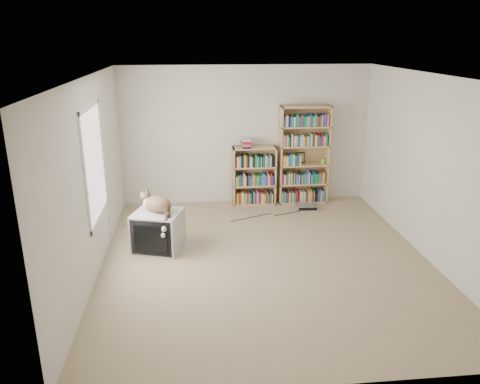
{
  "coord_description": "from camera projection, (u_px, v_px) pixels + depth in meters",
  "views": [
    {
      "loc": [
        -0.96,
        -5.81,
        2.96
      ],
      "look_at": [
        -0.26,
        1.0,
        0.68
      ],
      "focal_mm": 35.0,
      "sensor_mm": 36.0,
      "label": 1
    }
  ],
  "objects": [
    {
      "name": "floor",
      "position": [
        266.0,
        260.0,
        6.52
      ],
      "size": [
        4.5,
        5.0,
        0.01
      ],
      "primitive_type": "cube",
      "color": "tan",
      "rests_on": "ground"
    },
    {
      "name": "cat",
      "position": [
        159.0,
        207.0,
        6.64
      ],
      "size": [
        0.54,
        0.69,
        0.52
      ],
      "rotation": [
        0.0,
        0.0,
        -0.58
      ],
      "color": "#382517",
      "rests_on": "crt_tv"
    },
    {
      "name": "dvd_player",
      "position": [
        306.0,
        206.0,
        8.44
      ],
      "size": [
        0.39,
        0.29,
        0.09
      ],
      "primitive_type": "cube",
      "rotation": [
        0.0,
        0.0,
        -0.06
      ],
      "color": "#9F9EA3",
      "rests_on": "floor"
    },
    {
      "name": "bookcase_short",
      "position": [
        254.0,
        177.0,
        8.6
      ],
      "size": [
        0.78,
        0.3,
        1.07
      ],
      "color": "tan",
      "rests_on": "floor"
    },
    {
      "name": "ceiling",
      "position": [
        269.0,
        76.0,
        5.73
      ],
      "size": [
        4.5,
        5.0,
        0.02
      ],
      "primitive_type": "cube",
      "color": "white",
      "rests_on": "wall_back"
    },
    {
      "name": "green_mug",
      "position": [
        323.0,
        161.0,
        8.62
      ],
      "size": [
        0.09,
        0.09,
        0.1
      ],
      "primitive_type": "cylinder",
      "color": "#70AC31",
      "rests_on": "bookcase_tall"
    },
    {
      "name": "book_stack",
      "position": [
        246.0,
        144.0,
        8.32
      ],
      "size": [
        0.18,
        0.23,
        0.15
      ],
      "primitive_type": "cube",
      "color": "#A41526",
      "rests_on": "bookcase_short"
    },
    {
      "name": "wall_left",
      "position": [
        92.0,
        179.0,
        5.9
      ],
      "size": [
        0.02,
        5.0,
        2.5
      ],
      "primitive_type": "cube",
      "color": "beige",
      "rests_on": "floor"
    },
    {
      "name": "framed_print",
      "position": [
        301.0,
        157.0,
        8.66
      ],
      "size": [
        0.15,
        0.05,
        0.2
      ],
      "primitive_type": "cube",
      "rotation": [
        -0.17,
        0.0,
        0.0
      ],
      "color": "black",
      "rests_on": "bookcase_tall"
    },
    {
      "name": "crt_tv",
      "position": [
        158.0,
        230.0,
        6.79
      ],
      "size": [
        0.8,
        0.75,
        0.57
      ],
      "rotation": [
        0.0,
        0.0,
        -0.29
      ],
      "color": "#ACACAE",
      "rests_on": "floor"
    },
    {
      "name": "floor_cables",
      "position": [
        264.0,
        220.0,
        7.95
      ],
      "size": [
        1.2,
        0.7,
        0.01
      ],
      "primitive_type": null,
      "color": "black",
      "rests_on": "floor"
    },
    {
      "name": "wall_right",
      "position": [
        431.0,
        169.0,
        6.34
      ],
      "size": [
        0.02,
        5.0,
        2.5
      ],
      "primitive_type": "cube",
      "color": "beige",
      "rests_on": "floor"
    },
    {
      "name": "bookcase_tall",
      "position": [
        303.0,
        157.0,
        8.58
      ],
      "size": [
        0.9,
        0.3,
        1.8
      ],
      "color": "tan",
      "rests_on": "floor"
    },
    {
      "name": "window",
      "position": [
        94.0,
        164.0,
        6.04
      ],
      "size": [
        0.02,
        1.22,
        1.52
      ],
      "primitive_type": "cube",
      "color": "white",
      "rests_on": "wall_left"
    },
    {
      "name": "wall_back",
      "position": [
        246.0,
        136.0,
        8.48
      ],
      "size": [
        4.5,
        0.02,
        2.5
      ],
      "primitive_type": "cube",
      "color": "beige",
      "rests_on": "floor"
    },
    {
      "name": "wall_front",
      "position": [
        317.0,
        260.0,
        3.76
      ],
      "size": [
        4.5,
        0.02,
        2.5
      ],
      "primitive_type": "cube",
      "color": "beige",
      "rests_on": "floor"
    },
    {
      "name": "wall_outlet",
      "position": [
        110.0,
        221.0,
        7.03
      ],
      "size": [
        0.01,
        0.08,
        0.13
      ],
      "primitive_type": "cube",
      "color": "silver",
      "rests_on": "wall_left"
    }
  ]
}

